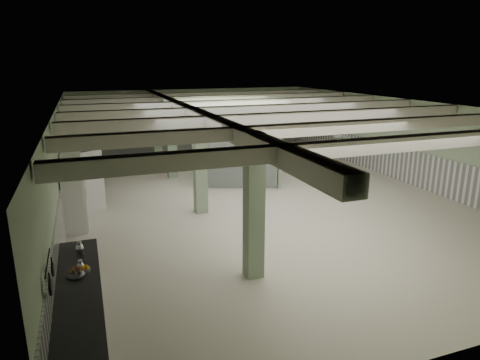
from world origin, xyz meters
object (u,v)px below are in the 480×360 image
object	(u,v)px
guard_booth	(239,136)
filing_cabinet	(273,161)
walkin_cooler	(74,188)
prep_counter	(80,311)

from	to	relation	value
guard_booth	filing_cabinet	bearing A→B (deg)	32.72
walkin_cooler	guard_booth	size ratio (longest dim) A/B	0.55
prep_counter	guard_booth	bearing A→B (deg)	54.76
filing_cabinet	guard_booth	bearing A→B (deg)	-145.93
guard_booth	filing_cabinet	xyz separation A→B (m)	(1.86, 0.40, -1.36)
guard_booth	filing_cabinet	distance (m)	2.34
prep_counter	walkin_cooler	size ratio (longest dim) A/B	2.01
filing_cabinet	walkin_cooler	bearing A→B (deg)	-136.08
prep_counter	walkin_cooler	bearing A→B (deg)	90.74
prep_counter	filing_cabinet	size ratio (longest dim) A/B	4.14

